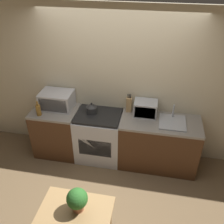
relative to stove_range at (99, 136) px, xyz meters
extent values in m
plane|color=brown|center=(0.26, -0.77, -0.45)|extent=(16.00, 16.00, 0.00)
cube|color=beige|center=(0.26, 0.34, 0.85)|extent=(10.00, 0.06, 2.60)
cube|color=#4C2D19|center=(-0.77, 0.00, -0.02)|extent=(0.77, 0.62, 0.86)
cube|color=gray|center=(-0.77, 0.00, 0.43)|extent=(0.77, 0.62, 0.04)
cube|color=#4C2D19|center=(1.03, 0.00, -0.02)|extent=(1.29, 0.62, 0.86)
cube|color=gray|center=(1.03, 0.00, 0.43)|extent=(1.29, 0.62, 0.04)
cube|color=silver|center=(0.00, 0.00, -0.02)|extent=(0.77, 0.62, 0.86)
cube|color=black|center=(0.00, 0.00, 0.43)|extent=(0.74, 0.57, 0.04)
cube|color=black|center=(0.00, -0.30, -0.02)|extent=(0.56, 0.02, 0.32)
cylinder|color=#2D2D2D|center=(-0.12, 0.05, 0.51)|extent=(0.18, 0.18, 0.11)
cone|color=#2D2D2D|center=(-0.12, 0.05, 0.59)|extent=(0.17, 0.17, 0.05)
sphere|color=black|center=(-0.12, 0.05, 0.62)|extent=(0.03, 0.03, 0.03)
cube|color=silver|center=(-0.74, 0.10, 0.60)|extent=(0.54, 0.39, 0.29)
cube|color=black|center=(-0.74, -0.09, 0.60)|extent=(0.48, 0.01, 0.23)
cylinder|color=olive|center=(-0.96, -0.19, 0.54)|extent=(0.08, 0.08, 0.18)
cylinder|color=olive|center=(-0.96, -0.19, 0.67)|extent=(0.03, 0.03, 0.07)
cube|color=tan|center=(0.48, 0.21, 0.58)|extent=(0.09, 0.08, 0.26)
cylinder|color=black|center=(0.46, 0.21, 0.74)|extent=(0.01, 0.01, 0.07)
cylinder|color=black|center=(0.48, 0.21, 0.74)|extent=(0.01, 0.01, 0.07)
cylinder|color=black|center=(0.50, 0.21, 0.74)|extent=(0.01, 0.01, 0.07)
cube|color=#ADAFB5|center=(0.76, 0.15, 0.58)|extent=(0.37, 0.28, 0.25)
cube|color=black|center=(0.76, 0.02, 0.58)|extent=(0.33, 0.01, 0.20)
cube|color=#ADAFB5|center=(1.21, 0.00, 0.46)|extent=(0.42, 0.44, 0.02)
cylinder|color=#ADAFB5|center=(1.21, 0.15, 0.58)|extent=(0.03, 0.03, 0.22)
cube|color=tan|center=(0.14, -1.76, 0.29)|extent=(0.82, 0.62, 0.04)
cylinder|color=tan|center=(-0.21, -1.50, -0.09)|extent=(0.05, 0.05, 0.72)
cylinder|color=tan|center=(0.49, -1.50, -0.09)|extent=(0.05, 0.05, 0.72)
cylinder|color=#9E5B3D|center=(0.17, -1.69, 0.35)|extent=(0.13, 0.13, 0.08)
sphere|color=#2D6B28|center=(0.17, -1.69, 0.49)|extent=(0.24, 0.24, 0.24)
camera|label=1|loc=(0.87, -3.33, 2.75)|focal=40.00mm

